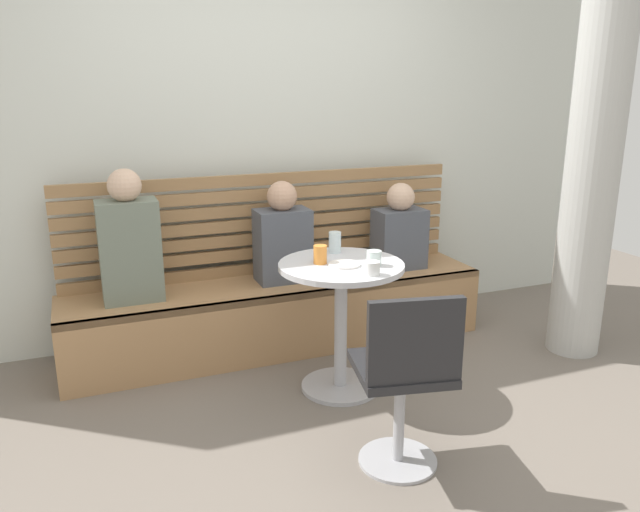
# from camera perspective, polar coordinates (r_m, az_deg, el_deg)

# --- Properties ---
(ground) EXTENTS (8.00, 8.00, 0.00)m
(ground) POSITION_cam_1_polar(r_m,az_deg,el_deg) (3.15, 3.49, -16.51)
(ground) COLOR #70665B
(back_wall) EXTENTS (5.20, 0.10, 2.90)m
(back_wall) POSITION_cam_1_polar(r_m,az_deg,el_deg) (4.21, -5.94, 12.54)
(back_wall) COLOR silver
(back_wall) RESTS_ON ground
(concrete_pillar) EXTENTS (0.32, 0.32, 2.80)m
(concrete_pillar) POSITION_cam_1_polar(r_m,az_deg,el_deg) (4.08, 24.15, 10.48)
(concrete_pillar) COLOR #B2B2AD
(concrete_pillar) RESTS_ON ground
(booth_bench) EXTENTS (2.70, 0.52, 0.44)m
(booth_bench) POSITION_cam_1_polar(r_m,az_deg,el_deg) (4.05, -3.71, -5.39)
(booth_bench) COLOR #A87C51
(booth_bench) RESTS_ON ground
(booth_backrest) EXTENTS (2.65, 0.04, 0.67)m
(booth_backrest) POSITION_cam_1_polar(r_m,az_deg,el_deg) (4.11, -4.90, 3.02)
(booth_backrest) COLOR #9A7249
(booth_backrest) RESTS_ON booth_bench
(cafe_table) EXTENTS (0.68, 0.68, 0.74)m
(cafe_table) POSITION_cam_1_polar(r_m,az_deg,el_deg) (3.39, 1.94, -4.26)
(cafe_table) COLOR #ADADB2
(cafe_table) RESTS_ON ground
(white_chair) EXTENTS (0.47, 0.47, 0.85)m
(white_chair) POSITION_cam_1_polar(r_m,az_deg,el_deg) (2.72, 7.88, -10.86)
(white_chair) COLOR #ADADB2
(white_chair) RESTS_ON ground
(person_adult) EXTENTS (0.34, 0.22, 0.77)m
(person_adult) POSITION_cam_1_polar(r_m,az_deg,el_deg) (3.73, -17.16, 1.20)
(person_adult) COLOR slate
(person_adult) RESTS_ON booth_bench
(person_child_left) EXTENTS (0.34, 0.22, 0.59)m
(person_child_left) POSITION_cam_1_polar(r_m,az_deg,el_deg) (4.26, 7.33, 2.28)
(person_child_left) COLOR #4C515B
(person_child_left) RESTS_ON booth_bench
(person_child_middle) EXTENTS (0.34, 0.22, 0.65)m
(person_child_middle) POSITION_cam_1_polar(r_m,az_deg,el_deg) (3.94, -3.46, 1.71)
(person_child_middle) COLOR #4C515B
(person_child_middle) RESTS_ON booth_bench
(cup_ceramic_white) EXTENTS (0.08, 0.08, 0.07)m
(cup_ceramic_white) POSITION_cam_1_polar(r_m,az_deg,el_deg) (3.12, 4.83, -1.12)
(cup_ceramic_white) COLOR white
(cup_ceramic_white) RESTS_ON cafe_table
(cup_tumbler_orange) EXTENTS (0.07, 0.07, 0.10)m
(cup_tumbler_orange) POSITION_cam_1_polar(r_m,az_deg,el_deg) (3.30, 0.02, 0.14)
(cup_tumbler_orange) COLOR orange
(cup_tumbler_orange) RESTS_ON cafe_table
(cup_glass_short) EXTENTS (0.08, 0.08, 0.08)m
(cup_glass_short) POSITION_cam_1_polar(r_m,az_deg,el_deg) (3.28, 5.00, -0.20)
(cup_glass_short) COLOR silver
(cup_glass_short) RESTS_ON cafe_table
(cup_glass_tall) EXTENTS (0.07, 0.07, 0.12)m
(cup_glass_tall) POSITION_cam_1_polar(r_m,az_deg,el_deg) (3.52, 1.38, 1.28)
(cup_glass_tall) COLOR silver
(cup_glass_tall) RESTS_ON cafe_table
(plate_small) EXTENTS (0.17, 0.17, 0.01)m
(plate_small) POSITION_cam_1_polar(r_m,az_deg,el_deg) (3.28, 2.26, -0.78)
(plate_small) COLOR white
(plate_small) RESTS_ON cafe_table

